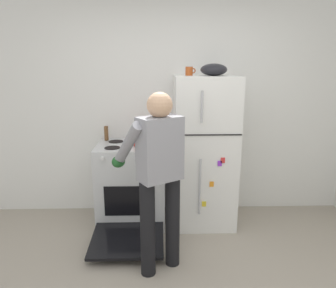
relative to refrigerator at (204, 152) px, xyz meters
The scene contains 8 objects.
kitchen_wall_back 0.73m from the refrigerator, 133.84° to the left, with size 6.00×0.10×2.70m, color white.
refrigerator is the anchor object (origin of this frame).
stove_range 0.92m from the refrigerator, behind, with size 0.76×1.24×0.94m.
person_cook 1.04m from the refrigerator, 120.12° to the right, with size 0.66×0.71×1.60m.
red_pot 0.69m from the refrigerator, behind, with size 0.34×0.24×0.13m.
coffee_mug 0.91m from the refrigerator, 164.16° to the left, with size 0.11×0.08×0.10m.
pepper_mill 1.16m from the refrigerator, 169.98° to the left, with size 0.05×0.05×0.17m, color brown.
mixing_bowl 0.91m from the refrigerator, ahead, with size 0.29×0.29×0.13m, color black.
Camera 1 is at (-0.14, -1.89, 1.81)m, focal length 33.79 mm.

